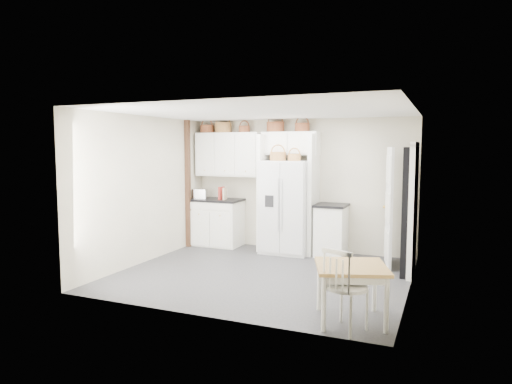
% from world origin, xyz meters
% --- Properties ---
extents(floor, '(4.50, 4.50, 0.00)m').
position_xyz_m(floor, '(0.00, 0.00, 0.00)').
color(floor, '#2A2A2C').
rests_on(floor, ground).
extents(ceiling, '(4.50, 4.50, 0.00)m').
position_xyz_m(ceiling, '(0.00, 0.00, 2.60)').
color(ceiling, white).
rests_on(ceiling, wall_back).
extents(wall_back, '(4.50, 0.00, 4.50)m').
position_xyz_m(wall_back, '(0.00, 2.00, 1.30)').
color(wall_back, '#BBB29C').
rests_on(wall_back, floor).
extents(wall_left, '(0.00, 4.00, 4.00)m').
position_xyz_m(wall_left, '(-2.25, 0.00, 1.30)').
color(wall_left, '#BBB29C').
rests_on(wall_left, floor).
extents(wall_right, '(0.00, 4.00, 4.00)m').
position_xyz_m(wall_right, '(2.25, 0.00, 1.30)').
color(wall_right, '#BBB29C').
rests_on(wall_right, floor).
extents(refrigerator, '(0.93, 0.75, 1.79)m').
position_xyz_m(refrigerator, '(-0.15, 1.62, 0.90)').
color(refrigerator, silver).
rests_on(refrigerator, floor).
extents(base_cab_left, '(1.01, 0.64, 0.94)m').
position_xyz_m(base_cab_left, '(-1.71, 1.70, 0.47)').
color(base_cab_left, white).
rests_on(base_cab_left, floor).
extents(base_cab_right, '(0.53, 0.64, 0.94)m').
position_xyz_m(base_cab_right, '(0.71, 1.70, 0.47)').
color(base_cab_right, white).
rests_on(base_cab_right, floor).
extents(dining_table, '(1.02, 1.02, 0.67)m').
position_xyz_m(dining_table, '(1.70, -1.45, 0.34)').
color(dining_table, '#9D6837').
rests_on(dining_table, floor).
extents(windsor_chair, '(0.61, 0.58, 0.98)m').
position_xyz_m(windsor_chair, '(1.71, -1.75, 0.49)').
color(windsor_chair, white).
rests_on(windsor_chair, floor).
extents(counter_left, '(1.05, 0.68, 0.04)m').
position_xyz_m(counter_left, '(-1.71, 1.70, 0.96)').
color(counter_left, black).
rests_on(counter_left, base_cab_left).
extents(counter_right, '(0.58, 0.68, 0.04)m').
position_xyz_m(counter_right, '(0.71, 1.70, 0.96)').
color(counter_right, black).
rests_on(counter_right, base_cab_right).
extents(toaster, '(0.32, 0.23, 0.20)m').
position_xyz_m(toaster, '(-2.07, 1.61, 1.08)').
color(toaster, silver).
rests_on(toaster, counter_left).
extents(cookbook_red, '(0.07, 0.18, 0.26)m').
position_xyz_m(cookbook_red, '(-1.57, 1.62, 1.11)').
color(cookbook_red, '#AA3027').
rests_on(cookbook_red, counter_left).
extents(cookbook_cream, '(0.05, 0.17, 0.25)m').
position_xyz_m(cookbook_cream, '(-1.49, 1.62, 1.10)').
color(cookbook_cream, '#C9B090').
rests_on(cookbook_cream, counter_left).
extents(basket_upper_a, '(0.29, 0.29, 0.17)m').
position_xyz_m(basket_upper_a, '(-2.01, 1.83, 2.43)').
color(basket_upper_a, brown).
rests_on(basket_upper_a, upper_cabinet).
extents(basket_upper_b, '(0.35, 0.35, 0.21)m').
position_xyz_m(basket_upper_b, '(-1.62, 1.83, 2.45)').
color(basket_upper_b, brown).
rests_on(basket_upper_b, upper_cabinet).
extents(basket_upper_c, '(0.23, 0.23, 0.13)m').
position_xyz_m(basket_upper_c, '(-1.14, 1.83, 2.42)').
color(basket_upper_c, brown).
rests_on(basket_upper_c, upper_cabinet).
extents(basket_bridge_a, '(0.35, 0.35, 0.20)m').
position_xyz_m(basket_bridge_a, '(-0.47, 1.83, 2.45)').
color(basket_bridge_a, brown).
rests_on(basket_bridge_a, bridge_cabinet).
extents(basket_bridge_b, '(0.29, 0.29, 0.16)m').
position_xyz_m(basket_bridge_b, '(0.08, 1.83, 2.43)').
color(basket_bridge_b, brown).
rests_on(basket_bridge_b, bridge_cabinet).
extents(basket_fridge_a, '(0.31, 0.31, 0.17)m').
position_xyz_m(basket_fridge_a, '(-0.30, 1.52, 1.88)').
color(basket_fridge_a, brown).
rests_on(basket_fridge_a, refrigerator).
extents(basket_fridge_b, '(0.24, 0.24, 0.13)m').
position_xyz_m(basket_fridge_b, '(0.03, 1.52, 1.86)').
color(basket_fridge_b, brown).
rests_on(basket_fridge_b, refrigerator).
extents(upper_cabinet, '(1.40, 0.34, 0.90)m').
position_xyz_m(upper_cabinet, '(-1.50, 1.83, 1.90)').
color(upper_cabinet, white).
rests_on(upper_cabinet, wall_back).
extents(bridge_cabinet, '(1.12, 0.34, 0.45)m').
position_xyz_m(bridge_cabinet, '(-0.15, 1.83, 2.12)').
color(bridge_cabinet, white).
rests_on(bridge_cabinet, wall_back).
extents(fridge_panel_left, '(0.08, 0.60, 2.30)m').
position_xyz_m(fridge_panel_left, '(-0.66, 1.70, 1.15)').
color(fridge_panel_left, white).
rests_on(fridge_panel_left, floor).
extents(fridge_panel_right, '(0.08, 0.60, 2.30)m').
position_xyz_m(fridge_panel_right, '(0.36, 1.70, 1.15)').
color(fridge_panel_right, white).
rests_on(fridge_panel_right, floor).
extents(trim_post, '(0.09, 0.09, 2.60)m').
position_xyz_m(trim_post, '(-2.20, 1.35, 1.30)').
color(trim_post, '#412B15').
rests_on(trim_post, floor).
extents(doorway_void, '(0.18, 0.85, 2.05)m').
position_xyz_m(doorway_void, '(2.16, 1.00, 1.02)').
color(doorway_void, black).
rests_on(doorway_void, floor).
extents(door_slab, '(0.21, 0.79, 2.05)m').
position_xyz_m(door_slab, '(1.80, 1.33, 1.02)').
color(door_slab, white).
rests_on(door_slab, floor).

